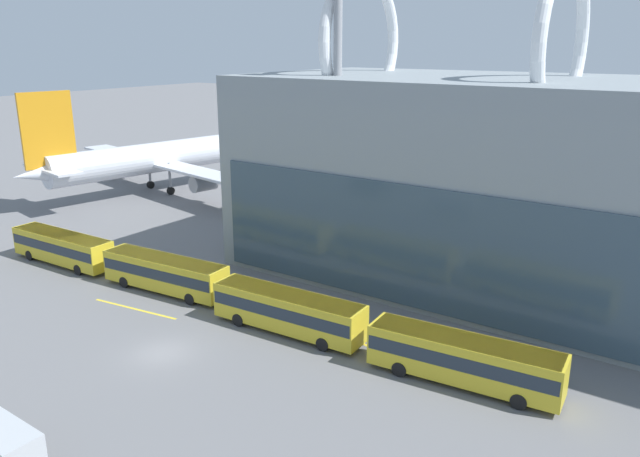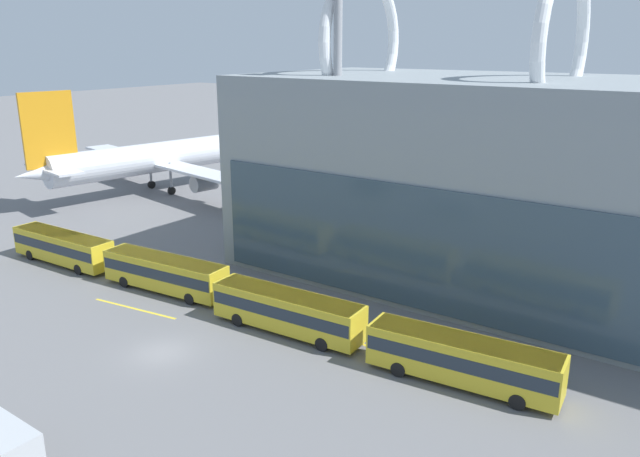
% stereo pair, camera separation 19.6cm
% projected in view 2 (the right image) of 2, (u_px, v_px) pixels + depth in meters
% --- Properties ---
extents(ground_plane, '(440.00, 440.00, 0.00)m').
position_uv_depth(ground_plane, '(162.00, 353.00, 43.47)').
color(ground_plane, slate).
extents(airliner_at_gate_near, '(39.38, 42.19, 15.03)m').
position_uv_depth(airliner_at_gate_near, '(161.00, 157.00, 89.38)').
color(airliner_at_gate_near, silver).
rests_on(airliner_at_gate_near, ground_plane).
extents(airliner_at_gate_far, '(43.16, 41.90, 15.73)m').
position_uv_depth(airliner_at_gate_far, '(528.00, 187.00, 68.39)').
color(airliner_at_gate_far, silver).
rests_on(airliner_at_gate_far, ground_plane).
extents(shuttle_bus_0, '(12.29, 3.00, 3.05)m').
position_uv_depth(shuttle_bus_0, '(63.00, 246.00, 60.50)').
color(shuttle_bus_0, gold).
rests_on(shuttle_bus_0, ground_plane).
extents(shuttle_bus_1, '(12.38, 3.58, 3.05)m').
position_uv_depth(shuttle_bus_1, '(165.00, 272.00, 53.74)').
color(shuttle_bus_1, gold).
rests_on(shuttle_bus_1, ground_plane).
extents(shuttle_bus_2, '(12.32, 3.18, 3.05)m').
position_uv_depth(shuttle_bus_2, '(287.00, 309.00, 46.12)').
color(shuttle_bus_2, gold).
rests_on(shuttle_bus_2, ground_plane).
extents(shuttle_bus_3, '(12.38, 3.61, 3.05)m').
position_uv_depth(shuttle_bus_3, '(462.00, 358.00, 39.04)').
color(shuttle_bus_3, gold).
rests_on(shuttle_bus_3, ground_plane).
extents(floodlight_mast, '(2.47, 2.47, 26.90)m').
position_uv_depth(floodlight_mast, '(337.00, 100.00, 56.10)').
color(floodlight_mast, gray).
rests_on(floodlight_mast, ground_plane).
extents(lane_stripe_0, '(8.48, 1.37, 0.01)m').
position_uv_depth(lane_stripe_0, '(135.00, 309.00, 50.65)').
color(lane_stripe_0, yellow).
rests_on(lane_stripe_0, ground_plane).
extents(lane_stripe_1, '(11.24, 2.71, 0.01)m').
position_uv_depth(lane_stripe_1, '(321.00, 324.00, 47.85)').
color(lane_stripe_1, yellow).
rests_on(lane_stripe_1, ground_plane).
extents(lane_stripe_2, '(9.80, 3.42, 0.01)m').
position_uv_depth(lane_stripe_2, '(144.00, 272.00, 58.83)').
color(lane_stripe_2, yellow).
rests_on(lane_stripe_2, ground_plane).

